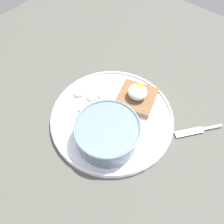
{
  "coord_description": "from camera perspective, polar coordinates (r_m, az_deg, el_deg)",
  "views": [
    {
      "loc": [
        18.5,
        -22.68,
        48.58
      ],
      "look_at": [
        0.0,
        0.0,
        5.0
      ],
      "focal_mm": 35.0,
      "sensor_mm": 36.0,
      "label": 1
    }
  ],
  "objects": [
    {
      "name": "banana_slice_right",
      "position": [
        0.55,
        -7.19,
        1.26
      ],
      "size": [
        4.36,
        4.31,
        1.5
      ],
      "color": "beige",
      "rests_on": "plate"
    },
    {
      "name": "toast_slice",
      "position": [
        0.57,
        6.44,
        3.73
      ],
      "size": [
        11.68,
        11.68,
        1.55
      ],
      "color": "brown",
      "rests_on": "plate"
    },
    {
      "name": "knife",
      "position": [
        0.57,
        21.8,
        -4.41
      ],
      "size": [
        8.35,
        10.19,
        0.8
      ],
      "color": "silver",
      "rests_on": "ground_plane"
    },
    {
      "name": "oatmeal_bowl",
      "position": [
        0.49,
        -1.2,
        -5.41
      ],
      "size": [
        14.71,
        14.71,
        5.57
      ],
      "color": "slate",
      "rests_on": "plate"
    },
    {
      "name": "banana_slice_back",
      "position": [
        0.56,
        -2.25,
        2.16
      ],
      "size": [
        4.65,
        4.64,
        1.37
      ],
      "color": "beige",
      "rests_on": "plate"
    },
    {
      "name": "banana_slice_inner",
      "position": [
        0.58,
        -2.77,
        5.17
      ],
      "size": [
        5.05,
        5.04,
        1.07
      ],
      "color": "#F2EEC3",
      "rests_on": "plate"
    },
    {
      "name": "plate",
      "position": [
        0.54,
        0.0,
        -1.29
      ],
      "size": [
        30.46,
        30.46,
        1.6
      ],
      "color": "white",
      "rests_on": "ground_plane"
    },
    {
      "name": "banana_slice_front",
      "position": [
        0.58,
        -8.95,
        4.77
      ],
      "size": [
        3.75,
        3.71,
        1.44
      ],
      "color": "beige",
      "rests_on": "plate"
    },
    {
      "name": "poached_egg",
      "position": [
        0.55,
        6.73,
        5.37
      ],
      "size": [
        4.89,
        6.93,
        3.56
      ],
      "color": "white",
      "rests_on": "toast_slice"
    },
    {
      "name": "ground_plane",
      "position": [
        0.56,
        0.0,
        -2.29
      ],
      "size": [
        120.0,
        120.0,
        2.0
      ],
      "primitive_type": "cube",
      "color": "#4C4B44",
      "rests_on": "ground"
    },
    {
      "name": "banana_slice_outer",
      "position": [
        0.6,
        -7.61,
        6.36
      ],
      "size": [
        4.16,
        4.1,
        1.47
      ],
      "color": "beige",
      "rests_on": "plate"
    },
    {
      "name": "banana_slice_left",
      "position": [
        0.57,
        -5.07,
        3.99
      ],
      "size": [
        3.1,
        3.09,
        1.23
      ],
      "color": "#EEEAC9",
      "rests_on": "plate"
    }
  ]
}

